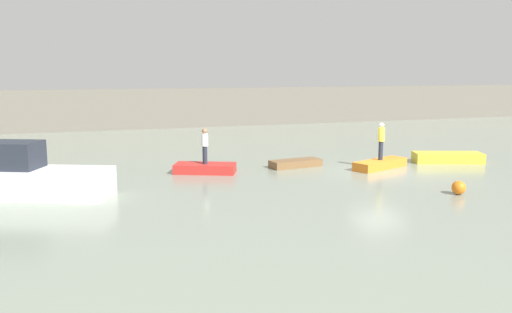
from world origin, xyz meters
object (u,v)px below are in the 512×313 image
object	(u,v)px
person_white_shirt	(205,144)
rowboat_brown	(296,163)
rowboat_orange	(380,164)
mooring_buoy	(459,188)
rowboat_yellow	(448,157)
motorboat	(24,178)
rowboat_red	(205,168)
person_yellow_shirt	(381,139)

from	to	relation	value
person_white_shirt	rowboat_brown	bearing A→B (deg)	0.30
rowboat_orange	mooring_buoy	bearing A→B (deg)	-112.76
rowboat_yellow	person_white_shirt	bearing A→B (deg)	-166.42
motorboat	rowboat_red	distance (m)	7.98
rowboat_brown	mooring_buoy	distance (m)	8.31
motorboat	person_yellow_shirt	xyz separation A→B (m)	(16.03, 0.76, 0.71)
rowboat_orange	mooring_buoy	distance (m)	5.74
rowboat_red	rowboat_brown	size ratio (longest dim) A/B	1.08
rowboat_yellow	mooring_buoy	size ratio (longest dim) A/B	6.45
rowboat_brown	rowboat_red	bearing A→B (deg)	172.34
person_yellow_shirt	motorboat	bearing A→B (deg)	-177.29
motorboat	rowboat_brown	xyz separation A→B (m)	(12.22, 2.44, -0.56)
rowboat_red	mooring_buoy	size ratio (longest dim) A/B	5.23
rowboat_brown	rowboat_yellow	distance (m)	8.20
rowboat_red	mooring_buoy	xyz separation A→B (m)	(8.38, -7.39, 0.05)
motorboat	rowboat_brown	world-z (taller)	motorboat
rowboat_orange	rowboat_yellow	bearing A→B (deg)	-17.52
motorboat	rowboat_orange	size ratio (longest dim) A/B	2.06
rowboat_red	person_white_shirt	world-z (taller)	person_white_shirt
rowboat_yellow	rowboat_brown	bearing A→B (deg)	-169.90
motorboat	person_yellow_shirt	size ratio (longest dim) A/B	3.59
rowboat_brown	rowboat_yellow	world-z (taller)	rowboat_yellow
person_yellow_shirt	person_white_shirt	xyz separation A→B (m)	(-8.44, 1.65, -0.07)
motorboat	mooring_buoy	distance (m)	16.73
person_white_shirt	rowboat_red	bearing A→B (deg)	180.00
rowboat_brown	person_white_shirt	xyz separation A→B (m)	(-4.63, -0.02, 1.19)
rowboat_red	person_yellow_shirt	xyz separation A→B (m)	(8.44, -1.65, 1.23)
rowboat_red	person_yellow_shirt	bearing A→B (deg)	12.10
rowboat_brown	rowboat_orange	bearing A→B (deg)	-31.71
rowboat_red	rowboat_yellow	bearing A→B (deg)	17.31
rowboat_orange	person_yellow_shirt	distance (m)	1.24
rowboat_brown	mooring_buoy	world-z (taller)	mooring_buoy
rowboat_yellow	mooring_buoy	xyz separation A→B (m)	(-4.34, -6.08, 0.01)
person_white_shirt	mooring_buoy	size ratio (longest dim) A/B	3.10
rowboat_brown	rowboat_yellow	size ratio (longest dim) A/B	0.75
person_yellow_shirt	rowboat_red	bearing A→B (deg)	168.92
motorboat	person_white_shirt	xyz separation A→B (m)	(7.59, 2.41, 0.63)
rowboat_red	mooring_buoy	world-z (taller)	mooring_buoy
person_white_shirt	mooring_buoy	world-z (taller)	person_white_shirt
motorboat	rowboat_orange	world-z (taller)	motorboat
rowboat_brown	person_yellow_shirt	size ratio (longest dim) A/B	1.43
person_yellow_shirt	mooring_buoy	size ratio (longest dim) A/B	3.39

